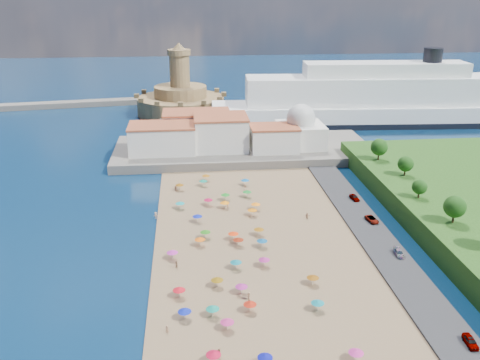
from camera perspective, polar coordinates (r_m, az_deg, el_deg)
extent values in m
plane|color=#071938|center=(122.07, -0.68, -7.65)|extent=(700.00, 700.00, 0.00)
cube|color=#59544C|center=(189.86, 0.33, 3.21)|extent=(90.00, 36.00, 3.00)
cube|color=#59544C|center=(222.63, -6.30, 5.57)|extent=(18.00, 70.00, 2.40)
cube|color=silver|center=(183.52, -8.28, 4.34)|extent=(22.00, 14.00, 9.00)
cube|color=silver|center=(185.34, -2.07, 5.02)|extent=(18.00, 16.00, 11.00)
cube|color=silver|center=(183.92, 3.65, 4.39)|extent=(16.00, 12.00, 8.00)
cube|color=silver|center=(196.74, -4.64, 5.72)|extent=(24.00, 14.00, 10.00)
cube|color=silver|center=(189.55, 6.44, 4.78)|extent=(16.00, 16.00, 8.00)
sphere|color=silver|center=(188.05, 6.52, 6.54)|extent=(10.00, 10.00, 10.00)
cylinder|color=silver|center=(187.20, 6.56, 7.67)|extent=(1.20, 1.20, 1.60)
cylinder|color=#9F834F|center=(251.18, -6.32, 7.90)|extent=(40.00, 40.00, 8.00)
cylinder|color=#9F834F|center=(249.88, -6.37, 9.36)|extent=(24.00, 24.00, 5.00)
cylinder|color=#9F834F|center=(248.29, -6.46, 11.51)|extent=(9.00, 9.00, 14.00)
cylinder|color=#9F834F|center=(247.20, -6.54, 13.39)|extent=(10.40, 10.40, 2.40)
cone|color=#9F834F|center=(246.90, -6.56, 14.01)|extent=(6.00, 6.00, 3.00)
cube|color=black|center=(240.26, 14.79, 6.10)|extent=(147.82, 29.79, 2.36)
cube|color=white|center=(239.54, 14.86, 6.84)|extent=(146.80, 29.34, 8.75)
cube|color=white|center=(237.50, 15.08, 9.23)|extent=(117.46, 23.86, 11.67)
cube|color=white|center=(236.10, 15.28, 11.32)|extent=(68.70, 17.32, 5.83)
cylinder|color=black|center=(241.95, 19.90, 12.44)|extent=(7.78, 7.78, 5.83)
cylinder|color=gray|center=(138.88, 1.31, -3.48)|extent=(0.07, 0.07, 2.00)
cone|color=orange|center=(138.52, 1.32, -3.14)|extent=(2.50, 2.50, 0.60)
cylinder|color=gray|center=(163.63, -3.64, 0.24)|extent=(0.07, 0.07, 2.00)
cone|color=#9D5B0E|center=(163.32, -3.65, 0.53)|extent=(2.50, 2.50, 0.60)
cylinder|color=gray|center=(105.87, 0.16, -11.59)|extent=(0.07, 0.07, 2.00)
cone|color=#A22280|center=(105.40, 0.16, -11.17)|extent=(2.50, 2.50, 0.60)
cylinder|color=gray|center=(123.05, 2.36, -6.77)|extent=(0.07, 0.07, 2.00)
cone|color=#0E5084|center=(122.64, 2.37, -6.39)|extent=(2.50, 2.50, 0.60)
cylinder|color=gray|center=(150.74, 0.76, -1.51)|extent=(0.07, 0.07, 2.00)
cone|color=#167E27|center=(150.41, 0.77, -1.19)|extent=(2.50, 2.50, 0.60)
cylinder|color=gray|center=(118.91, -7.22, -7.95)|extent=(0.07, 0.07, 2.00)
cone|color=#BA27A1|center=(118.49, -7.24, -7.56)|extent=(2.50, 2.50, 0.60)
cylinder|color=gray|center=(143.91, -6.41, -2.73)|extent=(0.07, 0.07, 2.00)
cone|color=#0F888B|center=(143.57, -6.42, -2.40)|extent=(2.50, 2.50, 0.60)
cylinder|color=gray|center=(143.42, -1.63, -2.69)|extent=(0.07, 0.07, 2.00)
cone|color=orange|center=(143.07, -1.64, -2.36)|extent=(2.50, 2.50, 0.60)
cylinder|color=gray|center=(108.06, -2.46, -10.90)|extent=(0.07, 0.07, 2.00)
cone|color=#7A560B|center=(107.60, -2.46, -10.48)|extent=(2.50, 2.50, 0.60)
cylinder|color=gray|center=(159.61, 0.54, -0.25)|extent=(0.07, 0.07, 2.00)
cone|color=#0C5A9E|center=(159.29, 0.54, 0.06)|extent=(2.50, 2.50, 0.60)
cylinder|color=gray|center=(89.43, -2.84, -18.42)|extent=(0.07, 0.07, 2.00)
cone|color=#B60E30|center=(88.87, -2.85, -17.97)|extent=(2.50, 2.50, 0.60)
cylinder|color=gray|center=(123.89, -4.30, -6.61)|extent=(0.07, 0.07, 2.00)
cone|color=#E85D0C|center=(123.49, -4.31, -6.24)|extent=(2.50, 2.50, 0.60)
cylinder|color=gray|center=(128.45, 2.02, -5.54)|extent=(0.07, 0.07, 2.00)
cone|color=#945A0D|center=(128.07, 2.02, -5.18)|extent=(2.50, 2.50, 0.60)
cylinder|color=gray|center=(96.28, -1.37, -15.21)|extent=(0.07, 0.07, 2.00)
cone|color=#B5266B|center=(95.76, -1.38, -14.77)|extent=(2.50, 2.50, 0.60)
cylinder|color=gray|center=(123.45, -0.18, -6.65)|extent=(0.07, 0.07, 2.00)
cone|color=maroon|center=(123.05, -0.18, -6.28)|extent=(2.50, 2.50, 0.60)
cylinder|color=gray|center=(159.29, -3.94, -0.34)|extent=(0.07, 0.07, 2.00)
cone|color=#0E8167|center=(158.98, -3.95, -0.03)|extent=(2.50, 2.50, 0.60)
cylinder|color=gray|center=(102.12, 8.28, -13.15)|extent=(0.07, 0.07, 2.00)
cone|color=#0E7681|center=(101.63, 8.30, -12.72)|extent=(2.50, 2.50, 0.60)
cone|color=#0B0F93|center=(88.33, 2.69, -18.24)|extent=(2.50, 2.50, 0.60)
cylinder|color=gray|center=(105.47, -6.51, -11.87)|extent=(0.07, 0.07, 2.00)
cone|color=red|center=(105.00, -6.52, -11.46)|extent=(2.50, 2.50, 0.60)
cylinder|color=gray|center=(156.83, -6.46, -0.76)|extent=(0.07, 0.07, 2.00)
cone|color=#804C0B|center=(156.51, -6.48, -0.45)|extent=(2.50, 2.50, 0.60)
cylinder|color=gray|center=(148.73, -1.57, -1.82)|extent=(0.07, 0.07, 2.00)
cone|color=#17831F|center=(148.40, -1.57, -1.50)|extent=(2.50, 2.50, 0.60)
cylinder|color=gray|center=(99.35, -5.92, -14.08)|extent=(0.07, 0.07, 2.00)
cone|color=#0C1CA6|center=(98.85, -5.94, -13.65)|extent=(2.50, 2.50, 0.60)
cylinder|color=gray|center=(114.17, -0.44, -9.04)|extent=(0.07, 0.07, 2.00)
cone|color=#0D6D7B|center=(113.73, -0.44, -8.65)|extent=(2.50, 2.50, 0.60)
cylinder|color=gray|center=(100.78, 1.07, -13.41)|extent=(0.07, 0.07, 2.00)
cone|color=#AB1F0D|center=(100.28, 1.07, -12.98)|extent=(2.50, 2.50, 0.60)
cylinder|color=gray|center=(109.72, 7.76, -10.56)|extent=(0.07, 0.07, 2.00)
cone|color=#824A0B|center=(109.26, 7.79, -10.15)|extent=(2.50, 2.50, 0.60)
cylinder|color=gray|center=(135.70, -4.56, -4.13)|extent=(0.07, 0.07, 2.00)
cone|color=#0C1CA5|center=(135.34, -4.57, -3.78)|extent=(2.50, 2.50, 0.60)
cylinder|color=gray|center=(126.28, -0.72, -6.01)|extent=(0.07, 0.07, 2.00)
cone|color=#EC350A|center=(125.88, -0.72, -5.64)|extent=(2.50, 2.50, 0.60)
cylinder|color=gray|center=(91.59, 12.25, -17.86)|extent=(0.07, 0.07, 2.00)
cone|color=#BC2880|center=(91.05, 12.29, -17.41)|extent=(2.50, 2.50, 0.60)
cylinder|color=gray|center=(99.67, -2.94, -13.86)|extent=(0.07, 0.07, 2.00)
cone|color=#0D7D69|center=(99.17, -2.95, -13.43)|extent=(2.50, 2.50, 0.60)
cylinder|color=gray|center=(115.21, 2.60, -8.77)|extent=(0.07, 0.07, 2.00)
cone|color=#9F2272|center=(114.78, 2.60, -8.38)|extent=(2.50, 2.50, 0.60)
cylinder|color=gray|center=(127.33, -3.71, -5.82)|extent=(0.07, 0.07, 2.00)
cone|color=#257B15|center=(126.94, -3.72, -5.45)|extent=(2.50, 2.50, 0.60)
cylinder|color=gray|center=(145.47, -3.41, -2.38)|extent=(0.07, 0.07, 2.00)
cone|color=#A50D38|center=(145.12, -3.42, -2.05)|extent=(2.50, 2.50, 0.60)
cylinder|color=gray|center=(142.54, 1.68, -2.84)|extent=(0.07, 0.07, 2.00)
cone|color=orange|center=(142.19, 1.69, -2.50)|extent=(2.50, 2.50, 0.60)
imported|color=tan|center=(156.58, -6.89, -0.86)|extent=(1.08, 0.99, 1.77)
imported|color=tan|center=(156.76, 0.54, -0.69)|extent=(1.29, 1.12, 1.74)
imported|color=tan|center=(139.01, -8.98, -3.75)|extent=(1.36, 1.10, 1.85)
imported|color=tan|center=(138.26, 7.18, -3.82)|extent=(1.68, 0.87, 1.73)
imported|color=tan|center=(90.50, -2.25, -17.96)|extent=(1.20, 1.71, 1.77)
imported|color=tan|center=(115.23, -6.80, -8.96)|extent=(1.09, 1.10, 1.79)
imported|color=tan|center=(144.53, -1.32, -2.57)|extent=(0.97, 0.87, 1.65)
imported|color=tan|center=(96.41, -7.78, -15.49)|extent=(0.70, 0.57, 1.66)
imported|color=tan|center=(104.18, 0.98, -12.28)|extent=(0.62, 0.88, 1.68)
imported|color=gray|center=(151.44, 12.11, -1.81)|extent=(2.22, 4.34, 1.41)
imported|color=gray|center=(99.99, 23.37, -15.51)|extent=(2.01, 4.25, 1.40)
imported|color=gray|center=(123.80, 16.59, -7.46)|extent=(1.91, 4.28, 1.22)
imported|color=gray|center=(138.75, 13.90, -4.09)|extent=(2.80, 4.88, 1.28)
cylinder|color=#382314|center=(130.58, 21.80, -3.67)|extent=(0.50, 0.50, 2.81)
sphere|color=#14380F|center=(129.64, 21.95, -2.64)|extent=(5.05, 5.05, 5.05)
cylinder|color=#382314|center=(142.54, 18.52, -1.41)|extent=(0.50, 0.50, 2.12)
sphere|color=#14380F|center=(141.88, 18.61, -0.69)|extent=(3.82, 3.82, 3.82)
cylinder|color=#382314|center=(157.92, 17.17, 0.90)|extent=(0.50, 0.50, 2.46)
sphere|color=#14380F|center=(157.24, 17.25, 1.66)|extent=(4.43, 4.43, 4.43)
cylinder|color=#382314|center=(169.91, 14.56, 2.58)|extent=(0.50, 0.50, 2.90)
sphere|color=#14380F|center=(169.17, 14.64, 3.42)|extent=(5.22, 5.22, 5.22)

